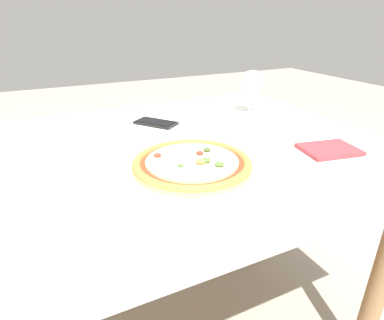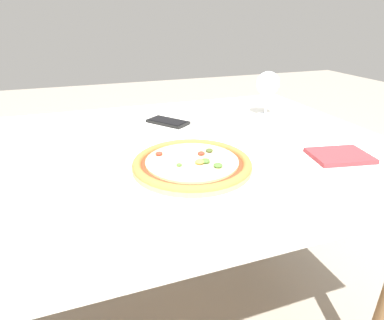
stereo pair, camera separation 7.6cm
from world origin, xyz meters
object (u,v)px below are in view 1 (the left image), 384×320
(dining_table, at_px, (156,178))
(cell_phone, at_px, (156,123))
(wine_glass_far_left, at_px, (252,83))
(pizza_plate, at_px, (192,165))

(dining_table, xyz_separation_m, cell_phone, (0.08, 0.22, 0.09))
(dining_table, distance_m, wine_glass_far_left, 0.53)
(pizza_plate, bearing_deg, wine_glass_far_left, 40.57)
(wine_glass_far_left, relative_size, cell_phone, 1.04)
(wine_glass_far_left, xyz_separation_m, cell_phone, (-0.37, 0.03, -0.11))
(wine_glass_far_left, bearing_deg, cell_phone, 175.56)
(wine_glass_far_left, distance_m, cell_phone, 0.39)
(dining_table, bearing_deg, pizza_plate, -76.95)
(cell_phone, bearing_deg, pizza_plate, -96.66)
(pizza_plate, relative_size, cell_phone, 2.01)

